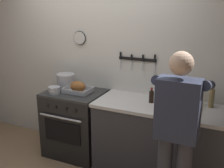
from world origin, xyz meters
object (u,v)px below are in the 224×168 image
object	(u,v)px
roasting_pan	(78,88)
cutting_board	(184,109)
bottle_vinegar	(212,98)
bottle_soy_sauce	(151,96)
bottle_dish_soap	(166,94)
bottle_cooking_oil	(200,97)
saucepan	(54,90)
person_cook	(177,128)
stock_pot	(66,81)
stove	(76,123)
bottle_hot_sauce	(180,97)

from	to	relation	value
roasting_pan	cutting_board	world-z (taller)	roasting_pan
roasting_pan	bottle_vinegar	bearing A→B (deg)	6.43
bottle_soy_sauce	bottle_dish_soap	bearing A→B (deg)	46.69
roasting_pan	bottle_cooking_oil	bearing A→B (deg)	7.45
roasting_pan	bottle_dish_soap	world-z (taller)	bottle_dish_soap
saucepan	bottle_cooking_oil	xyz separation A→B (m)	(1.78, 0.35, 0.06)
bottle_cooking_oil	bottle_dish_soap	xyz separation A→B (m)	(-0.39, 0.00, -0.02)
bottle_vinegar	bottle_soy_sauce	size ratio (longest dim) A/B	1.51
person_cook	bottle_dish_soap	xyz separation A→B (m)	(-0.31, 0.82, 0.03)
stock_pot	stove	bearing A→B (deg)	-28.35
stock_pot	bottle_vinegar	world-z (taller)	bottle_vinegar
bottle_cooking_oil	bottle_soy_sauce	distance (m)	0.55
stock_pot	bottle_cooking_oil	distance (m)	1.79
saucepan	cutting_board	world-z (taller)	saucepan
saucepan	bottle_hot_sauce	world-z (taller)	bottle_hot_sauce
stove	bottle_dish_soap	xyz separation A→B (m)	(1.19, 0.19, 0.53)
stove	bottle_soy_sauce	xyz separation A→B (m)	(1.05, 0.04, 0.52)
saucepan	bottle_hot_sauce	xyz separation A→B (m)	(1.57, 0.30, 0.04)
roasting_pan	stock_pot	size ratio (longest dim) A/B	1.42
saucepan	bottle_vinegar	size ratio (longest dim) A/B	0.57
cutting_board	person_cook	bearing A→B (deg)	-85.05
stock_pot	bottle_hot_sauce	distance (m)	1.57
stove	cutting_board	size ratio (longest dim) A/B	2.50
stock_pot	bottle_hot_sauce	bearing A→B (deg)	1.04
person_cook	stove	bearing A→B (deg)	54.01
cutting_board	bottle_hot_sauce	xyz separation A→B (m)	(-0.08, 0.16, 0.07)
saucepan	person_cook	bearing A→B (deg)	-15.33
stove	stock_pot	xyz separation A→B (m)	(-0.20, 0.11, 0.55)
bottle_dish_soap	bottle_soy_sauce	bearing A→B (deg)	-133.31
person_cook	bottle_soy_sauce	distance (m)	0.81
person_cook	bottle_hot_sauce	xyz separation A→B (m)	(-0.14, 0.77, 0.03)
stove	bottle_hot_sauce	bearing A→B (deg)	5.71
person_cook	bottle_vinegar	size ratio (longest dim) A/B	6.07
person_cook	cutting_board	size ratio (longest dim) A/B	4.61
roasting_pan	bottle_dish_soap	distance (m)	1.14
saucepan	bottle_dish_soap	bearing A→B (deg)	14.32
person_cook	stock_pot	size ratio (longest dim) A/B	6.71
roasting_pan	saucepan	xyz separation A→B (m)	(-0.26, -0.15, -0.02)
bottle_cooking_oil	bottle_hot_sauce	xyz separation A→B (m)	(-0.21, -0.05, -0.03)
cutting_board	bottle_soy_sauce	size ratio (longest dim) A/B	1.98
person_cook	bottle_soy_sauce	world-z (taller)	person_cook
bottle_vinegar	bottle_soy_sauce	distance (m)	0.68
person_cook	saucepan	size ratio (longest dim) A/B	10.70
saucepan	bottle_soy_sauce	xyz separation A→B (m)	(1.25, 0.21, 0.03)
stock_pot	bottle_dish_soap	xyz separation A→B (m)	(1.39, 0.08, -0.02)
saucepan	cutting_board	size ratio (longest dim) A/B	0.43
saucepan	bottle_soy_sauce	world-z (taller)	bottle_soy_sauce
stock_pot	bottle_cooking_oil	bearing A→B (deg)	2.61
roasting_pan	bottle_vinegar	size ratio (longest dim) A/B	1.29
cutting_board	bottle_soy_sauce	bearing A→B (deg)	170.17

